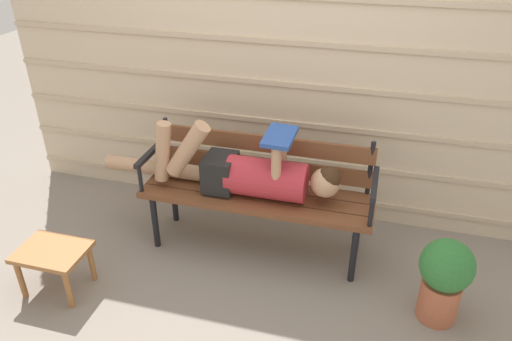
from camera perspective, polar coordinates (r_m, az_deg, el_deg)
ground_plane at (r=3.40m, az=-0.60°, el=-10.32°), size 12.00×12.00×0.00m
house_siding at (r=3.46m, az=2.64°, el=12.66°), size 4.17×0.08×2.35m
park_bench at (r=3.28m, az=0.30°, el=-1.64°), size 1.55×0.44×0.83m
reclining_person at (r=3.18m, az=-1.14°, el=-0.23°), size 1.68×0.26×0.51m
footstool at (r=3.28m, az=-22.69°, el=-9.33°), size 0.42×0.31×0.30m
potted_plant at (r=3.01m, az=21.22°, el=-11.55°), size 0.30×0.30×0.54m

